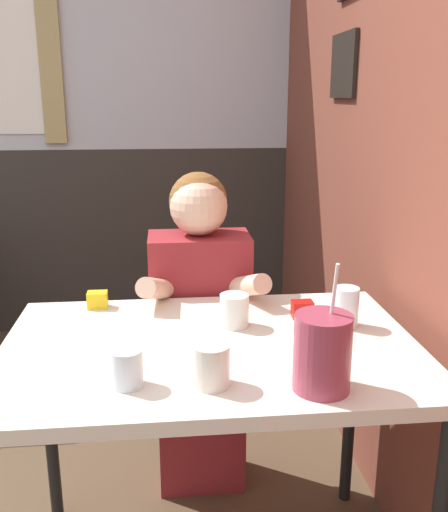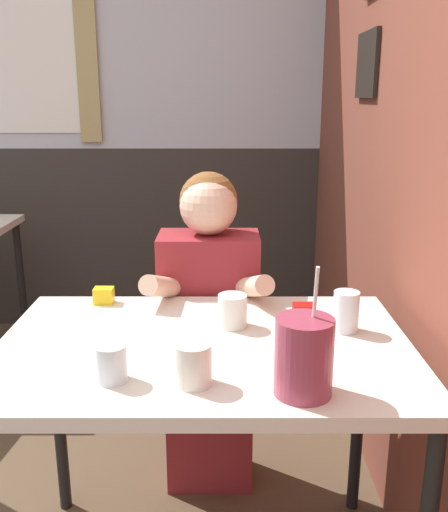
{
  "view_description": "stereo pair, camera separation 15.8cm",
  "coord_description": "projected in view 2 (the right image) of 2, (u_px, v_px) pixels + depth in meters",
  "views": [
    {
      "loc": [
        0.72,
        -1.03,
        1.39
      ],
      "look_at": [
        0.88,
        0.48,
        0.97
      ],
      "focal_mm": 40.0,
      "sensor_mm": 36.0,
      "label": 1
    },
    {
      "loc": [
        0.88,
        -1.04,
        1.39
      ],
      "look_at": [
        0.88,
        0.48,
        0.97
      ],
      "focal_mm": 40.0,
      "sensor_mm": 36.0,
      "label": 2
    }
  ],
  "objects": [
    {
      "name": "condiment_ketchup",
      "position": [
        304.0,
        312.0,
        1.64
      ],
      "size": [
        0.06,
        0.04,
        0.05
      ],
      "color": "#B7140F",
      "rests_on": "main_table"
    },
    {
      "name": "glass_near_pitcher",
      "position": [
        347.0,
        312.0,
        1.56
      ],
      "size": [
        0.07,
        0.07,
        0.11
      ],
      "color": "silver",
      "rests_on": "main_table"
    },
    {
      "name": "cocktail_pitcher",
      "position": [
        305.0,
        357.0,
        1.22
      ],
      "size": [
        0.13,
        0.13,
        0.29
      ],
      "color": "#99384C",
      "rests_on": "main_table"
    },
    {
      "name": "brick_wall_right",
      "position": [
        382.0,
        108.0,
        2.14
      ],
      "size": [
        0.08,
        4.33,
        2.7
      ],
      "color": "brown",
      "rests_on": "ground_plane"
    },
    {
      "name": "back_wall",
      "position": [
        70.0,
        103.0,
        3.29
      ],
      "size": [
        5.88,
        0.09,
        2.7
      ],
      "color": "silver",
      "rests_on": "ground_plane"
    },
    {
      "name": "main_table",
      "position": [
        205.0,
        368.0,
        1.51
      ],
      "size": [
        1.09,
        0.72,
        0.77
      ],
      "color": "beige",
      "rests_on": "ground_plane"
    },
    {
      "name": "glass_by_brick",
      "position": [
        112.0,
        363.0,
        1.28
      ],
      "size": [
        0.07,
        0.07,
        0.09
      ],
      "color": "silver",
      "rests_on": "main_table"
    },
    {
      "name": "person_seated",
      "position": [
        210.0,
        331.0,
        2.0
      ],
      "size": [
        0.42,
        0.4,
        1.15
      ],
      "color": "maroon",
      "rests_on": "ground_plane"
    },
    {
      "name": "glass_far_side",
      "position": [
        194.0,
        364.0,
        1.27
      ],
      "size": [
        0.08,
        0.08,
        0.1
      ],
      "color": "silver",
      "rests_on": "main_table"
    },
    {
      "name": "glass_center",
      "position": [
        233.0,
        311.0,
        1.59
      ],
      "size": [
        0.08,
        0.08,
        0.09
      ],
      "color": "silver",
      "rests_on": "main_table"
    },
    {
      "name": "condiment_mustard",
      "position": [
        105.0,
        295.0,
        1.78
      ],
      "size": [
        0.06,
        0.04,
        0.05
      ],
      "color": "yellow",
      "rests_on": "main_table"
    }
  ]
}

